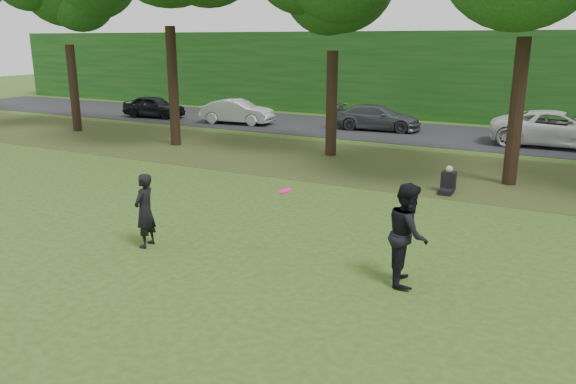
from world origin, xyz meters
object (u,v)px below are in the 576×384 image
object	(u,v)px
player_right	(408,234)
seated_person	(448,183)
player_left	(145,211)
frisbee	(285,191)

from	to	relation	value
player_right	seated_person	bearing A→B (deg)	-12.12
player_left	seated_person	bearing A→B (deg)	138.61
frisbee	seated_person	size ratio (longest dim) A/B	0.42
player_right	frisbee	size ratio (longest dim) A/B	5.67
player_left	frisbee	xyz separation A→B (m)	(3.20, 0.67, 0.70)
player_right	seated_person	world-z (taller)	player_right
player_right	frisbee	distance (m)	2.62
player_left	seated_person	distance (m)	9.32
player_left	seated_person	xyz separation A→B (m)	(5.00, 7.85, -0.53)
player_right	frisbee	world-z (taller)	player_right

